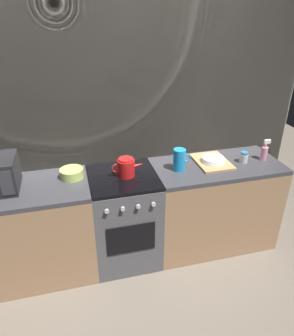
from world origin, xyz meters
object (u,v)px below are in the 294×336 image
object	(u,v)px
stove_unit	(124,218)
dish_pile	(212,161)
kettle	(126,167)
pitcher	(179,160)
mixing_bowl	(72,173)
spray_bottle	(264,152)
spice_jar	(244,157)

from	to	relation	value
stove_unit	dish_pile	size ratio (longest dim) A/B	2.25
kettle	pitcher	xyz separation A→B (m)	(0.48, -0.01, 0.02)
mixing_bowl	pitcher	size ratio (longest dim) A/B	1.00
stove_unit	dish_pile	bearing A→B (deg)	2.54
kettle	pitcher	world-z (taller)	pitcher
pitcher	dish_pile	size ratio (longest dim) A/B	0.50
kettle	pitcher	size ratio (longest dim) A/B	1.42
spray_bottle	mixing_bowl	bearing A→B (deg)	176.68
stove_unit	pitcher	xyz separation A→B (m)	(0.51, -0.01, 0.55)
spice_jar	kettle	bearing A→B (deg)	178.97
dish_pile	mixing_bowl	bearing A→B (deg)	177.77
spice_jar	pitcher	bearing A→B (deg)	179.20
stove_unit	spray_bottle	world-z (taller)	spray_bottle
pitcher	spice_jar	size ratio (longest dim) A/B	1.90
stove_unit	pitcher	distance (m)	0.75
kettle	dish_pile	bearing A→B (deg)	2.58
kettle	mixing_bowl	size ratio (longest dim) A/B	1.42
mixing_bowl	pitcher	distance (m)	0.95
stove_unit	spice_jar	bearing A→B (deg)	-0.95
dish_pile	spice_jar	xyz separation A→B (m)	(0.29, -0.06, 0.03)
kettle	dish_pile	xyz separation A→B (m)	(0.83, 0.04, -0.06)
spray_bottle	pitcher	bearing A→B (deg)	179.66
pitcher	spice_jar	world-z (taller)	pitcher
mixing_bowl	dish_pile	distance (m)	1.29
kettle	spice_jar	distance (m)	1.12
kettle	spice_jar	world-z (taller)	kettle
stove_unit	spice_jar	xyz separation A→B (m)	(1.15, -0.02, 0.50)
stove_unit	pitcher	bearing A→B (deg)	-1.14
pitcher	mixing_bowl	bearing A→B (deg)	174.00
kettle	spray_bottle	distance (m)	1.33
mixing_bowl	spice_jar	xyz separation A→B (m)	(1.58, -0.11, 0.01)
stove_unit	pitcher	world-z (taller)	pitcher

